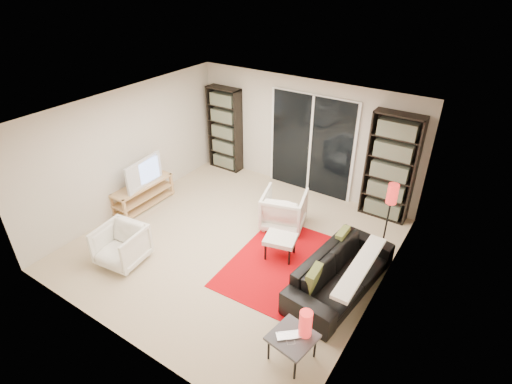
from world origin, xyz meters
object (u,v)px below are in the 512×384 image
armchair_front (121,245)px  floor_lamp (391,201)px  ottoman (280,240)px  side_table (292,339)px  bookshelf_left (225,129)px  tv_stand (143,194)px  bookshelf_right (391,168)px  sofa (341,273)px  armchair_back (284,210)px

armchair_front → floor_lamp: size_ratio=0.57×
ottoman → side_table: bearing=-55.5°
bookshelf_left → tv_stand: bookshelf_left is taller
armchair_front → ottoman: (2.12, 1.55, 0.01)m
bookshelf_right → side_table: 3.92m
floor_lamp → tv_stand: bearing=-164.1°
ottoman → side_table: size_ratio=1.02×
sofa → armchair_back: armchair_back is taller
bookshelf_left → bookshelf_right: 3.85m
ottoman → bookshelf_right: bearing=64.4°
bookshelf_left → tv_stand: bearing=-98.9°
sofa → armchair_back: (-1.55, 0.97, 0.06)m
armchair_back → armchair_front: armchair_back is taller
armchair_back → armchair_front: 2.93m
armchair_front → bookshelf_left: bearing=93.1°
armchair_back → ottoman: bearing=99.8°
sofa → floor_lamp: bearing=-3.7°
bookshelf_left → sofa: 4.64m
armchair_back → side_table: bearing=105.5°
sofa → ottoman: size_ratio=3.44×
bookshelf_left → armchair_front: size_ratio=2.68×
bookshelf_left → tv_stand: 2.45m
armchair_back → ottoman: (0.40, -0.82, -0.02)m
sofa → armchair_back: 1.83m
ottoman → floor_lamp: size_ratio=0.47×
armchair_back → side_table: armchair_back is taller
bookshelf_right → ottoman: (-1.05, -2.20, -0.71)m
bookshelf_right → tv_stand: bearing=-151.2°
tv_stand → armchair_front: size_ratio=1.83×
bookshelf_right → floor_lamp: 1.08m
bookshelf_right → armchair_front: (-3.18, -3.75, -0.72)m
sofa → ottoman: (-1.15, 0.15, 0.04)m
bookshelf_left → armchair_back: 2.83m
bookshelf_right → tv_stand: bookshelf_right is taller
side_table → tv_stand: bearing=160.3°
sofa → floor_lamp: 1.50m
tv_stand → bookshelf_right: bearing=28.8°
side_table → floor_lamp: bearing=85.0°
armchair_front → side_table: size_ratio=1.23×
bookshelf_right → sofa: 2.47m
bookshelf_left → bookshelf_right: (3.85, -0.00, 0.07)m
armchair_front → ottoman: bearing=29.0°
side_table → floor_lamp: floor_lamp is taller
sofa → floor_lamp: (0.24, 1.33, 0.67)m
bookshelf_right → side_table: (0.09, -3.86, -0.69)m
armchair_back → floor_lamp: bearing=174.8°
armchair_front → side_table: armchair_front is taller
bookshelf_right → ottoman: size_ratio=3.48×
side_table → armchair_front: bearing=178.1°
bookshelf_right → ottoman: bookshelf_right is taller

